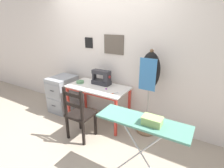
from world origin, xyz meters
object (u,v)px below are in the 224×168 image
object	(u,v)px
thread_spool_near_machine	(106,89)
wooden_chair	(80,115)
sewing_machine	(102,78)
scissors	(114,93)
dress_form	(150,76)
fabric_bowl	(80,82)
ironing_board	(142,124)
filing_cabinet	(63,94)
storage_box	(152,121)

from	to	relation	value
thread_spool_near_machine	wooden_chair	xyz separation A→B (m)	(-0.17, -0.55, -0.31)
sewing_machine	scissors	xyz separation A→B (m)	(0.42, -0.27, -0.13)
scissors	thread_spool_near_machine	distance (m)	0.23
sewing_machine	dress_form	xyz separation A→B (m)	(0.93, -0.02, 0.20)
fabric_bowl	dress_form	bearing A→B (deg)	5.70
fabric_bowl	ironing_board	bearing A→B (deg)	-27.74
thread_spool_near_machine	ironing_board	distance (m)	1.31
scissors	dress_form	size ratio (longest dim) A/B	0.08
scissors	filing_cabinet	xyz separation A→B (m)	(-1.36, 0.12, -0.35)
fabric_bowl	dress_form	size ratio (longest dim) A/B	0.10
scissors	storage_box	bearing A→B (deg)	-40.15
thread_spool_near_machine	dress_form	bearing A→B (deg)	12.85
scissors	ironing_board	distance (m)	1.09
sewing_machine	fabric_bowl	world-z (taller)	sewing_machine
sewing_machine	storage_box	xyz separation A→B (m)	(1.33, -1.04, 0.04)
ironing_board	fabric_bowl	bearing A→B (deg)	152.26
wooden_chair	filing_cabinet	distance (m)	1.14
wooden_chair	storage_box	distance (m)	1.40
scissors	filing_cabinet	world-z (taller)	filing_cabinet
sewing_machine	scissors	bearing A→B (deg)	-32.88
fabric_bowl	storage_box	bearing A→B (deg)	-26.84
wooden_chair	ironing_board	world-z (taller)	wooden_chair
sewing_machine	filing_cabinet	world-z (taller)	sewing_machine
thread_spool_near_machine	ironing_board	xyz separation A→B (m)	(1.01, -0.83, 0.05)
storage_box	ironing_board	bearing A→B (deg)	167.61
sewing_machine	ironing_board	bearing A→B (deg)	-39.81
thread_spool_near_machine	storage_box	bearing A→B (deg)	-37.27
thread_spool_near_machine	filing_cabinet	xyz separation A→B (m)	(-1.15, 0.03, -0.36)
scissors	thread_spool_near_machine	size ratio (longest dim) A/B	3.30
sewing_machine	thread_spool_near_machine	world-z (taller)	sewing_machine
filing_cabinet	storage_box	world-z (taller)	storage_box
storage_box	dress_form	bearing A→B (deg)	111.08
sewing_machine	dress_form	size ratio (longest dim) A/B	0.25
scissors	sewing_machine	bearing A→B (deg)	147.12
wooden_chair	thread_spool_near_machine	bearing A→B (deg)	73.22
wooden_chair	filing_cabinet	xyz separation A→B (m)	(-0.98, 0.59, -0.06)
sewing_machine	storage_box	bearing A→B (deg)	-38.00
fabric_bowl	scissors	xyz separation A→B (m)	(0.84, -0.12, -0.02)
fabric_bowl	wooden_chair	xyz separation A→B (m)	(0.46, -0.58, -0.31)
scissors	filing_cabinet	bearing A→B (deg)	174.86
filing_cabinet	dress_form	distance (m)	2.00
scissors	filing_cabinet	distance (m)	1.41
sewing_machine	wooden_chair	xyz separation A→B (m)	(0.04, -0.74, -0.42)
dress_form	storage_box	bearing A→B (deg)	-68.92
fabric_bowl	filing_cabinet	size ratio (longest dim) A/B	0.19
scissors	filing_cabinet	size ratio (longest dim) A/B	0.16
ironing_board	storage_box	xyz separation A→B (m)	(0.11, -0.02, 0.09)
scissors	wooden_chair	size ratio (longest dim) A/B	0.13
fabric_bowl	ironing_board	world-z (taller)	ironing_board
wooden_chair	ironing_board	xyz separation A→B (m)	(1.18, -0.28, 0.36)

